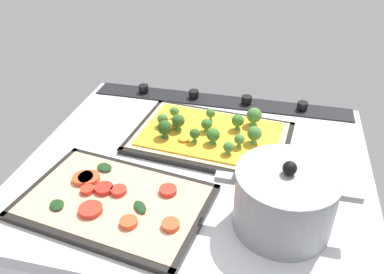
# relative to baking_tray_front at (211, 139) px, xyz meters

# --- Properties ---
(ground_plane) EXTENTS (0.75, 0.66, 0.03)m
(ground_plane) POSITION_rel_baking_tray_front_xyz_m (0.01, 0.10, -0.02)
(ground_plane) COLOR silver
(stove_control_panel) EXTENTS (0.72, 0.07, 0.03)m
(stove_control_panel) POSITION_rel_baking_tray_front_xyz_m (0.01, -0.20, 0.00)
(stove_control_panel) COLOR black
(stove_control_panel) RESTS_ON ground_plane
(baking_tray_front) EXTENTS (0.39, 0.28, 0.01)m
(baking_tray_front) POSITION_rel_baking_tray_front_xyz_m (0.00, 0.00, 0.00)
(baking_tray_front) COLOR black
(baking_tray_front) RESTS_ON ground_plane
(broccoli_pizza) EXTENTS (0.37, 0.26, 0.06)m
(broccoli_pizza) POSITION_rel_baking_tray_front_xyz_m (-0.00, 0.00, 0.02)
(broccoli_pizza) COLOR #D3B77F
(broccoli_pizza) RESTS_ON baking_tray_front
(baking_tray_back) EXTENTS (0.38, 0.28, 0.01)m
(baking_tray_back) POSITION_rel_baking_tray_front_xyz_m (0.14, 0.26, 0.00)
(baking_tray_back) COLOR black
(baking_tray_back) RESTS_ON ground_plane
(veggie_pizza_back) EXTENTS (0.36, 0.25, 0.02)m
(veggie_pizza_back) POSITION_rel_baking_tray_front_xyz_m (0.14, 0.26, 0.01)
(veggie_pizza_back) COLOR tan
(veggie_pizza_back) RESTS_ON baking_tray_back
(cooking_pot) EXTENTS (0.25, 0.18, 0.14)m
(cooking_pot) POSITION_rel_baking_tray_front_xyz_m (-0.18, 0.24, 0.06)
(cooking_pot) COLOR gray
(cooking_pot) RESTS_ON ground_plane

